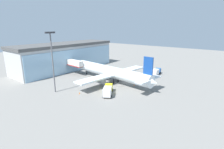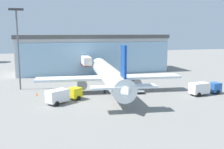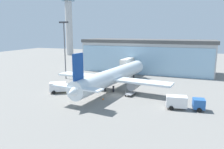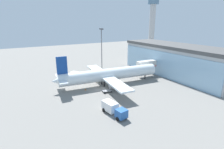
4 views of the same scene
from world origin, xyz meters
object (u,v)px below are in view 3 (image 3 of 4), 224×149
at_px(airplane, 113,76).
at_px(jet_bridge, 129,62).
at_px(safety_cone_nose, 103,98).
at_px(safety_cone_wingtip, 63,84).
at_px(fuel_truck, 184,102).
at_px(baggage_cart, 130,94).
at_px(control_tower, 69,19).
at_px(apron_light_mast, 65,45).
at_px(catering_truck, 63,87).

bearing_deg(airplane, jet_bridge, 10.89).
xyz_separation_m(safety_cone_nose, safety_cone_wingtip, (-16.61, 9.20, 0.00)).
xyz_separation_m(fuel_truck, safety_cone_wingtip, (-34.03, 9.31, -1.19)).
bearing_deg(fuel_truck, safety_cone_wingtip, 156.82).
bearing_deg(airplane, baggage_cart, -117.29).
bearing_deg(control_tower, airplane, -51.53).
distance_m(apron_light_mast, safety_cone_nose, 28.01).
bearing_deg(fuel_truck, catering_truck, 167.89).
distance_m(catering_truck, fuel_truck, 29.31).
height_order(jet_bridge, catering_truck, jet_bridge).
height_order(control_tower, fuel_truck, control_tower).
bearing_deg(safety_cone_wingtip, safety_cone_nose, -28.98).
bearing_deg(safety_cone_nose, catering_truck, 170.15).
bearing_deg(jet_bridge, apron_light_mast, 129.00).
distance_m(jet_bridge, catering_truck, 28.65).
distance_m(apron_light_mast, airplane, 21.77).
relative_size(jet_bridge, catering_truck, 1.57).
distance_m(catering_truck, safety_cone_nose, 12.04).
bearing_deg(fuel_truck, jet_bridge, 116.50).
bearing_deg(apron_light_mast, baggage_cart, -24.09).
bearing_deg(fuel_truck, airplane, 145.56).
bearing_deg(airplane, apron_light_mast, 75.86).
distance_m(catering_truck, safety_cone_wingtip, 8.69).
relative_size(control_tower, catering_truck, 5.26).
bearing_deg(safety_cone_nose, fuel_truck, -0.37).
xyz_separation_m(control_tower, safety_cone_wingtip, (40.91, -71.07, -22.81)).
bearing_deg(fuel_truck, safety_cone_nose, 171.75).
relative_size(fuel_truck, safety_cone_nose, 13.70).
bearing_deg(safety_cone_wingtip, apron_light_mast, 116.29).
distance_m(apron_light_mast, fuel_truck, 42.07).
bearing_deg(jet_bridge, control_tower, 50.57).
bearing_deg(safety_cone_nose, control_tower, 125.62).
bearing_deg(fuel_truck, apron_light_mast, 148.47).
distance_m(jet_bridge, baggage_cart, 25.25).
height_order(catering_truck, safety_cone_nose, catering_truck).
distance_m(control_tower, apron_light_mast, 75.06).
bearing_deg(baggage_cart, airplane, -115.88).
bearing_deg(jet_bridge, airplane, -172.14).
xyz_separation_m(apron_light_mast, catering_truck, (8.33, -14.28, -9.42)).
distance_m(apron_light_mast, baggage_cart, 29.33).
relative_size(catering_truck, fuel_truck, 0.97).
relative_size(airplane, baggage_cart, 12.85).
relative_size(baggage_cart, safety_cone_wingtip, 5.45).
distance_m(control_tower, baggage_cart, 100.26).
xyz_separation_m(baggage_cart, safety_cone_wingtip, (-21.52, 4.06, -0.23)).
bearing_deg(apron_light_mast, airplane, -20.73).
xyz_separation_m(control_tower, baggage_cart, (62.43, -75.13, -22.59)).
distance_m(apron_light_mast, safety_cone_wingtip, 13.27).
xyz_separation_m(control_tower, airplane, (56.56, -71.20, -19.50)).
distance_m(fuel_truck, safety_cone_nose, 17.47).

